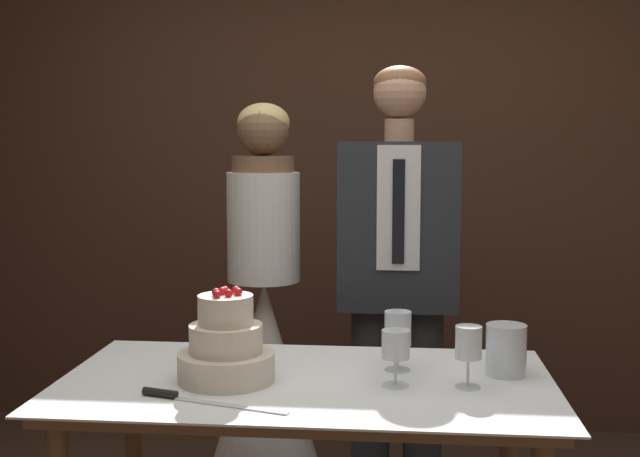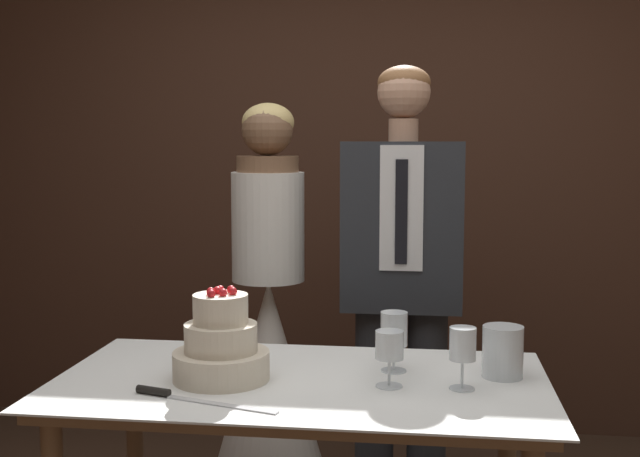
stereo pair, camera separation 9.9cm
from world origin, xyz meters
name	(u,v)px [view 2 (the right image)]	position (x,y,z in m)	size (l,w,h in m)	color
wall_back	(371,180)	(0.00, 2.03, 1.28)	(4.84, 0.12, 2.55)	#472B1E
cake_table	(301,412)	(-0.06, 0.11, 0.70)	(1.40, 0.77, 0.80)	brown
tiered_cake	(221,347)	(-0.28, 0.08, 0.89)	(0.27, 0.27, 0.27)	beige
cake_knife	(178,396)	(-0.35, -0.11, 0.81)	(0.41, 0.14, 0.02)	silver
wine_glass_near	(389,347)	(0.19, 0.07, 0.91)	(0.08, 0.08, 0.16)	silver
wine_glass_middle	(463,346)	(0.39, 0.08, 0.92)	(0.07, 0.07, 0.17)	silver
wine_glass_far	(394,330)	(0.20, 0.22, 0.92)	(0.08, 0.08, 0.18)	silver
hurricane_candle	(503,353)	(0.51, 0.21, 0.87)	(0.12, 0.12, 0.15)	silver
bride	(269,367)	(-0.32, 0.93, 0.59)	(0.54, 0.54, 1.62)	white
groom	(402,272)	(0.20, 0.93, 0.98)	(0.45, 0.25, 1.75)	#282B30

